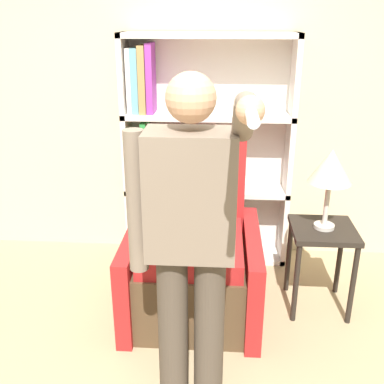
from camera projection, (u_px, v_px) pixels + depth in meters
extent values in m
cube|color=beige|center=(182.00, 88.00, 3.56)|extent=(8.00, 0.06, 2.80)
cube|color=silver|center=(128.00, 152.00, 3.60)|extent=(0.04, 0.28, 1.82)
cube|color=silver|center=(289.00, 156.00, 3.52)|extent=(0.04, 0.28, 1.82)
cube|color=silver|center=(208.00, 149.00, 3.68)|extent=(1.32, 0.01, 1.82)
cube|color=silver|center=(206.00, 253.00, 3.88)|extent=(1.32, 0.28, 0.04)
cube|color=silver|center=(207.00, 190.00, 3.67)|extent=(1.32, 0.28, 0.04)
cube|color=silver|center=(208.00, 116.00, 3.45)|extent=(1.32, 0.28, 0.04)
cube|color=silver|center=(209.00, 35.00, 3.23)|extent=(1.32, 0.28, 0.04)
cube|color=#9E7A47|center=(138.00, 230.00, 3.85)|extent=(0.04, 0.20, 0.35)
cube|color=#9E7A47|center=(143.00, 231.00, 3.85)|extent=(0.03, 0.19, 0.34)
cube|color=#5B99A8|center=(148.00, 227.00, 3.83)|extent=(0.04, 0.20, 0.42)
cube|color=black|center=(154.00, 223.00, 3.81)|extent=(0.04, 0.22, 0.50)
cube|color=#1E47B2|center=(159.00, 229.00, 3.83)|extent=(0.03, 0.22, 0.39)
cube|color=black|center=(136.00, 163.00, 3.63)|extent=(0.06, 0.17, 0.39)
cube|color=#9E7A47|center=(141.00, 163.00, 3.62)|extent=(0.03, 0.19, 0.39)
cube|color=#238438|center=(146.00, 154.00, 3.59)|extent=(0.04, 0.24, 0.54)
cube|color=red|center=(153.00, 160.00, 3.61)|extent=(0.05, 0.20, 0.45)
cube|color=#337070|center=(159.00, 162.00, 3.61)|extent=(0.05, 0.20, 0.43)
cube|color=white|center=(130.00, 81.00, 3.39)|extent=(0.04, 0.18, 0.48)
cube|color=#5B99A8|center=(136.00, 81.00, 3.39)|extent=(0.05, 0.21, 0.48)
cube|color=#9E7A47|center=(144.00, 80.00, 3.38)|extent=(0.05, 0.23, 0.50)
cube|color=purple|center=(151.00, 79.00, 3.37)|extent=(0.05, 0.21, 0.52)
cube|color=#4C3823|center=(193.00, 281.00, 3.09)|extent=(0.69, 0.84, 0.47)
cube|color=#A31E1E|center=(192.00, 246.00, 2.94)|extent=(0.65, 0.72, 0.12)
cube|color=#A31E1E|center=(196.00, 196.00, 3.26)|extent=(0.69, 0.16, 0.96)
cube|color=#A31E1E|center=(136.00, 271.00, 3.09)|extent=(0.10, 0.92, 0.60)
cube|color=#A31E1E|center=(251.00, 275.00, 3.04)|extent=(0.10, 0.92, 0.60)
cylinder|color=#473D33|center=(173.00, 332.00, 2.25)|extent=(0.15, 0.15, 0.90)
cylinder|color=#473D33|center=(209.00, 333.00, 2.24)|extent=(0.15, 0.15, 0.90)
cube|color=#756656|center=(191.00, 195.00, 1.98)|extent=(0.40, 0.24, 0.58)
sphere|color=tan|center=(191.00, 98.00, 1.82)|extent=(0.21, 0.21, 0.21)
cylinder|color=#756656|center=(136.00, 203.00, 2.01)|extent=(0.09, 0.09, 0.67)
cylinder|color=#756656|center=(244.00, 118.00, 1.72)|extent=(0.09, 0.28, 0.23)
cylinder|color=#756656|center=(248.00, 106.00, 1.46)|extent=(0.08, 0.27, 0.10)
sphere|color=tan|center=(250.00, 110.00, 1.34)|extent=(0.09, 0.09, 0.09)
cylinder|color=white|center=(252.00, 117.00, 1.25)|extent=(0.04, 0.15, 0.04)
cube|color=black|center=(324.00, 230.00, 3.00)|extent=(0.42, 0.42, 0.04)
cylinder|color=black|center=(296.00, 283.00, 2.96)|extent=(0.04, 0.04, 0.58)
cylinder|color=black|center=(353.00, 285.00, 2.93)|extent=(0.04, 0.04, 0.58)
cylinder|color=black|center=(289.00, 256.00, 3.30)|extent=(0.04, 0.04, 0.58)
cylinder|color=black|center=(339.00, 258.00, 3.27)|extent=(0.04, 0.04, 0.58)
cylinder|color=#B7B2A8|center=(324.00, 226.00, 2.99)|extent=(0.14, 0.14, 0.02)
cylinder|color=#B7B2A8|center=(327.00, 204.00, 2.93)|extent=(0.03, 0.03, 0.30)
cone|color=beige|center=(331.00, 166.00, 2.84)|extent=(0.28, 0.28, 0.22)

